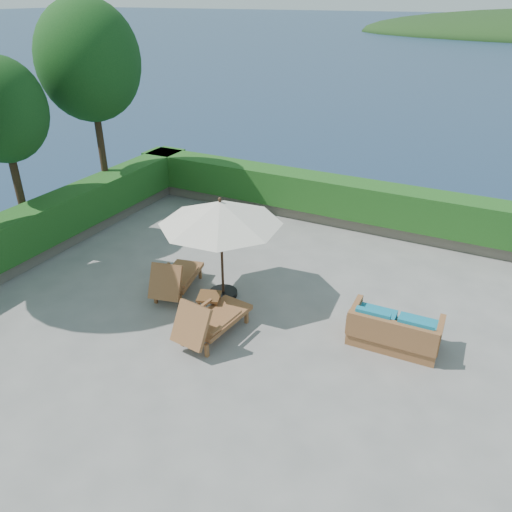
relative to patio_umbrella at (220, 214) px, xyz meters
The scene contains 14 objects.
ground 2.13m from the patio_umbrella, 54.97° to the right, with size 12.00×12.00×0.00m, color gray.
foundation 3.62m from the patio_umbrella, 54.97° to the right, with size 12.00×12.00×3.00m, color #5F584B.
ocean 5.05m from the patio_umbrella, 54.97° to the right, with size 600.00×600.00×0.00m, color #162945.
planter_wall_far 5.31m from the patio_umbrella, 84.89° to the left, with size 12.00×0.60×0.36m, color #70675A.
planter_wall_left 5.50m from the patio_umbrella, behind, with size 0.60×12.00×0.36m, color #70675A.
hedge_far 5.12m from the patio_umbrella, 84.89° to the left, with size 12.40×0.90×1.00m, color #1F4313.
hedge_left 5.32m from the patio_umbrella, behind, with size 0.90×12.40×1.00m, color #1F4313.
tree_mid 6.16m from the patio_umbrella, behind, with size 2.20×2.20×4.83m.
tree_far 6.58m from the patio_umbrella, 155.20° to the left, with size 2.80×2.80×6.03m.
patio_umbrella is the anchor object (origin of this frame).
lounge_left 1.91m from the patio_umbrella, 156.63° to the right, with size 1.05×1.79×0.97m.
lounge_right 2.23m from the patio_umbrella, 68.70° to the right, with size 0.91×1.81×1.01m.
side_table 1.79m from the patio_umbrella, 79.75° to the right, with size 0.59×0.59×0.49m.
wicker_loveseat 4.17m from the patio_umbrella, ahead, with size 1.73×0.92×0.83m.
Camera 1 is at (4.55, -7.52, 6.04)m, focal length 35.00 mm.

